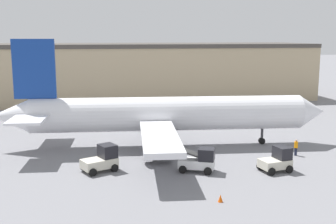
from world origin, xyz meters
TOP-DOWN VIEW (x-y plane):
  - ground_plane at (0.00, 0.00)m, footprint 400.00×400.00m
  - terminal_building at (-10.64, 35.22)m, footprint 86.44×17.10m
  - airplane at (-0.93, 0.08)m, footprint 35.67×27.96m
  - ground_crew_worker at (11.84, -5.73)m, footprint 0.36×0.36m
  - baggage_tug at (7.92, -9.99)m, footprint 2.85×2.39m
  - belt_loader_truck at (1.18, -8.95)m, footprint 3.43×2.72m
  - pushback_tug at (-7.17, -7.20)m, footprint 3.41×2.98m
  - safety_cone_near at (0.97, -15.84)m, footprint 0.36×0.36m

SIDE VIEW (x-z plane):
  - ground_plane at x=0.00m, z-range 0.00..0.00m
  - safety_cone_near at x=0.97m, z-range 0.00..0.55m
  - ground_crew_worker at x=11.84m, z-range 0.05..1.69m
  - baggage_tug at x=7.92m, z-range -0.10..2.06m
  - belt_loader_truck at x=1.18m, z-range -0.06..2.07m
  - pushback_tug at x=-7.17m, z-range -0.11..2.17m
  - airplane at x=-0.93m, z-range -2.21..9.18m
  - terminal_building at x=-10.64m, z-range 0.01..10.30m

